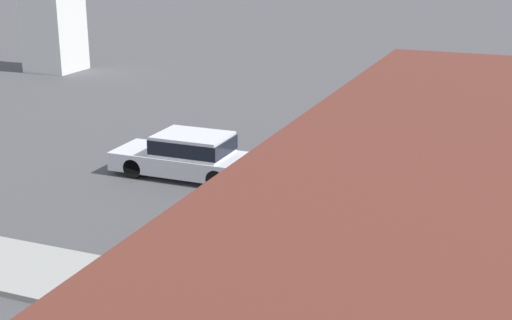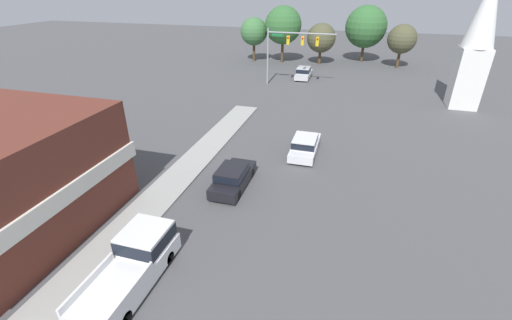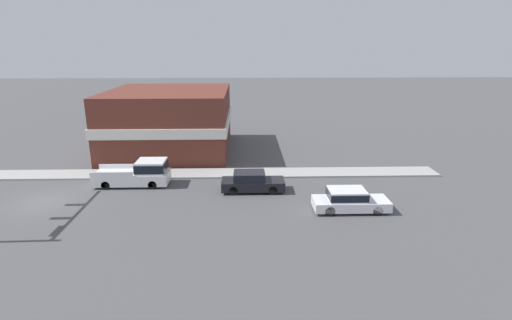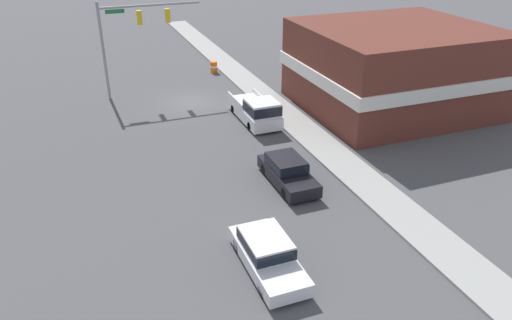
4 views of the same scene
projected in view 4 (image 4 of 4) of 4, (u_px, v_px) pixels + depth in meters
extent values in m
plane|color=#4C4C4F|center=(192.00, 102.00, 39.08)|extent=(200.00, 200.00, 0.00)
cube|color=#9E9E99|center=(259.00, 92.00, 40.88)|extent=(2.40, 60.00, 0.14)
cylinder|color=gray|center=(104.00, 52.00, 38.04)|extent=(0.22, 0.22, 7.50)
cylinder|color=gray|center=(150.00, 5.00, 37.80)|extent=(7.70, 0.18, 0.18)
cube|color=gold|center=(139.00, 18.00, 37.91)|extent=(0.36, 0.36, 1.05)
sphere|color=green|center=(139.00, 13.00, 37.93)|extent=(0.22, 0.22, 0.22)
cube|color=gold|center=(168.00, 16.00, 38.60)|extent=(0.36, 0.36, 1.05)
sphere|color=green|center=(167.00, 11.00, 38.63)|extent=(0.22, 0.22, 0.22)
cube|color=#196B38|center=(115.00, 11.00, 37.08)|extent=(1.40, 0.04, 0.30)
cylinder|color=black|center=(313.00, 188.00, 26.48)|extent=(0.22, 0.66, 0.66)
cylinder|color=black|center=(285.00, 194.00, 25.96)|extent=(0.22, 0.66, 0.66)
cylinder|color=black|center=(290.00, 165.00, 28.86)|extent=(0.22, 0.66, 0.66)
cylinder|color=black|center=(265.00, 170.00, 28.34)|extent=(0.22, 0.66, 0.66)
cube|color=black|center=(288.00, 175.00, 27.32)|extent=(1.83, 4.61, 0.69)
cube|color=black|center=(286.00, 163.00, 27.25)|extent=(1.68, 2.21, 0.61)
cube|color=black|center=(286.00, 163.00, 27.25)|extent=(1.70, 2.30, 0.43)
cylinder|color=black|center=(302.00, 280.00, 19.97)|extent=(0.22, 0.66, 0.66)
cylinder|color=black|center=(263.00, 290.00, 19.43)|extent=(0.22, 0.66, 0.66)
cylinder|color=black|center=(273.00, 238.00, 22.49)|extent=(0.22, 0.66, 0.66)
cylinder|color=black|center=(238.00, 246.00, 21.95)|extent=(0.22, 0.66, 0.66)
cube|color=silver|center=(268.00, 259.00, 20.89)|extent=(1.89, 4.89, 0.61)
cube|color=silver|center=(266.00, 243.00, 20.84)|extent=(1.74, 2.35, 0.68)
cube|color=black|center=(266.00, 243.00, 20.84)|extent=(1.76, 2.44, 0.48)
cylinder|color=black|center=(276.00, 123.00, 34.47)|extent=(0.22, 0.66, 0.66)
cylinder|color=black|center=(250.00, 127.00, 33.86)|extent=(0.22, 0.66, 0.66)
cylinder|color=black|center=(258.00, 106.00, 37.36)|extent=(0.22, 0.66, 0.66)
cylinder|color=black|center=(234.00, 109.00, 36.75)|extent=(0.22, 0.66, 0.66)
cube|color=white|center=(254.00, 112.00, 35.49)|extent=(2.11, 5.60, 0.85)
cube|color=white|center=(262.00, 108.00, 33.80)|extent=(2.01, 2.13, 0.94)
cube|color=black|center=(262.00, 108.00, 33.80)|extent=(2.03, 2.22, 0.66)
cube|color=white|center=(261.00, 97.00, 36.54)|extent=(0.12, 3.18, 0.35)
cube|color=white|center=(235.00, 101.00, 35.90)|extent=(0.12, 3.18, 0.35)
cylinder|color=orange|center=(214.00, 67.00, 45.83)|extent=(0.64, 0.64, 1.01)
cylinder|color=white|center=(214.00, 66.00, 45.81)|extent=(0.66, 0.66, 0.18)
cube|color=brown|center=(393.00, 68.00, 36.80)|extent=(12.82, 11.62, 6.09)
cube|color=silver|center=(393.00, 68.00, 36.80)|extent=(13.12, 11.92, 0.90)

